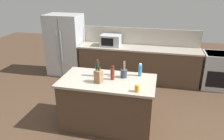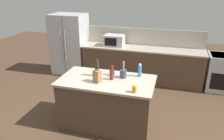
{
  "view_description": "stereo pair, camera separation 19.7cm",
  "coord_description": "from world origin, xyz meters",
  "px_view_note": "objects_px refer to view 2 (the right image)",
  "views": [
    {
      "loc": [
        0.88,
        -3.43,
        2.54
      ],
      "look_at": [
        0.0,
        0.35,
        0.99
      ],
      "focal_mm": 35.0,
      "sensor_mm": 36.0,
      "label": 1
    },
    {
      "loc": [
        1.07,
        -3.38,
        2.54
      ],
      "look_at": [
        0.0,
        0.35,
        0.99
      ],
      "focal_mm": 35.0,
      "sensor_mm": 36.0,
      "label": 2
    }
  ],
  "objects_px": {
    "honey_jar": "(135,89)",
    "knife_block": "(97,76)",
    "utensil_crock": "(123,73)",
    "dish_soap_bottle": "(140,71)",
    "range_oven": "(223,73)",
    "soy_sauce_bottle": "(113,71)",
    "wine_bottle": "(97,68)",
    "vinegar_bottle": "(111,73)",
    "refrigerator": "(70,44)",
    "microwave": "(114,40)"
  },
  "relations": [
    {
      "from": "utensil_crock",
      "to": "wine_bottle",
      "type": "relative_size",
      "value": 1.01
    },
    {
      "from": "microwave",
      "to": "vinegar_bottle",
      "type": "xyz_separation_m",
      "value": [
        0.55,
        -2.17,
        -0.03
      ]
    },
    {
      "from": "refrigerator",
      "to": "wine_bottle",
      "type": "distance_m",
      "value": 2.69
    },
    {
      "from": "utensil_crock",
      "to": "wine_bottle",
      "type": "distance_m",
      "value": 0.49
    },
    {
      "from": "dish_soap_bottle",
      "to": "honey_jar",
      "type": "height_order",
      "value": "dish_soap_bottle"
    },
    {
      "from": "soy_sauce_bottle",
      "to": "vinegar_bottle",
      "type": "height_order",
      "value": "vinegar_bottle"
    },
    {
      "from": "utensil_crock",
      "to": "soy_sauce_bottle",
      "type": "relative_size",
      "value": 1.8
    },
    {
      "from": "wine_bottle",
      "to": "vinegar_bottle",
      "type": "xyz_separation_m",
      "value": [
        0.3,
        -0.08,
        -0.03
      ]
    },
    {
      "from": "knife_block",
      "to": "wine_bottle",
      "type": "bearing_deg",
      "value": 134.3
    },
    {
      "from": "refrigerator",
      "to": "wine_bottle",
      "type": "relative_size",
      "value": 5.48
    },
    {
      "from": "wine_bottle",
      "to": "soy_sauce_bottle",
      "type": "distance_m",
      "value": 0.3
    },
    {
      "from": "soy_sauce_bottle",
      "to": "refrigerator",
      "type": "bearing_deg",
      "value": 133.08
    },
    {
      "from": "vinegar_bottle",
      "to": "knife_block",
      "type": "bearing_deg",
      "value": -139.83
    },
    {
      "from": "range_oven",
      "to": "soy_sauce_bottle",
      "type": "xyz_separation_m",
      "value": [
        -2.29,
        -1.96,
        0.56
      ]
    },
    {
      "from": "utensil_crock",
      "to": "vinegar_bottle",
      "type": "distance_m",
      "value": 0.23
    },
    {
      "from": "vinegar_bottle",
      "to": "range_oven",
      "type": "bearing_deg",
      "value": 43.88
    },
    {
      "from": "soy_sauce_bottle",
      "to": "utensil_crock",
      "type": "bearing_deg",
      "value": -16.97
    },
    {
      "from": "knife_block",
      "to": "wine_bottle",
      "type": "relative_size",
      "value": 0.91
    },
    {
      "from": "range_oven",
      "to": "utensil_crock",
      "type": "bearing_deg",
      "value": -135.6
    },
    {
      "from": "range_oven",
      "to": "refrigerator",
      "type": "bearing_deg",
      "value": 179.29
    },
    {
      "from": "refrigerator",
      "to": "range_oven",
      "type": "xyz_separation_m",
      "value": [
        4.17,
        -0.05,
        -0.4
      ]
    },
    {
      "from": "honey_jar",
      "to": "vinegar_bottle",
      "type": "bearing_deg",
      "value": 142.72
    },
    {
      "from": "refrigerator",
      "to": "microwave",
      "type": "xyz_separation_m",
      "value": [
        1.37,
        -0.05,
        0.22
      ]
    },
    {
      "from": "knife_block",
      "to": "range_oven",
      "type": "bearing_deg",
      "value": 67.5
    },
    {
      "from": "utensil_crock",
      "to": "dish_soap_bottle",
      "type": "bearing_deg",
      "value": 26.55
    },
    {
      "from": "refrigerator",
      "to": "range_oven",
      "type": "height_order",
      "value": "refrigerator"
    },
    {
      "from": "refrigerator",
      "to": "range_oven",
      "type": "relative_size",
      "value": 1.89
    },
    {
      "from": "microwave",
      "to": "utensil_crock",
      "type": "xyz_separation_m",
      "value": [
        0.73,
        -2.03,
        -0.07
      ]
    },
    {
      "from": "wine_bottle",
      "to": "honey_jar",
      "type": "distance_m",
      "value": 0.91
    },
    {
      "from": "range_oven",
      "to": "soy_sauce_bottle",
      "type": "relative_size",
      "value": 5.16
    },
    {
      "from": "vinegar_bottle",
      "to": "honey_jar",
      "type": "distance_m",
      "value": 0.61
    },
    {
      "from": "microwave",
      "to": "honey_jar",
      "type": "xyz_separation_m",
      "value": [
        1.04,
        -2.54,
        -0.09
      ]
    },
    {
      "from": "wine_bottle",
      "to": "range_oven",
      "type": "bearing_deg",
      "value": 39.24
    },
    {
      "from": "soy_sauce_bottle",
      "to": "honey_jar",
      "type": "distance_m",
      "value": 0.78
    },
    {
      "from": "dish_soap_bottle",
      "to": "vinegar_bottle",
      "type": "xyz_separation_m",
      "value": [
        -0.46,
        -0.28,
        0.0
      ]
    },
    {
      "from": "knife_block",
      "to": "dish_soap_bottle",
      "type": "bearing_deg",
      "value": 58.0
    },
    {
      "from": "wine_bottle",
      "to": "refrigerator",
      "type": "bearing_deg",
      "value": 127.19
    },
    {
      "from": "range_oven",
      "to": "dish_soap_bottle",
      "type": "distance_m",
      "value": 2.67
    },
    {
      "from": "wine_bottle",
      "to": "vinegar_bottle",
      "type": "bearing_deg",
      "value": -15.33
    },
    {
      "from": "wine_bottle",
      "to": "honey_jar",
      "type": "relative_size",
      "value": 2.55
    },
    {
      "from": "dish_soap_bottle",
      "to": "utensil_crock",
      "type": "bearing_deg",
      "value": -153.45
    },
    {
      "from": "soy_sauce_bottle",
      "to": "honey_jar",
      "type": "relative_size",
      "value": 1.43
    },
    {
      "from": "honey_jar",
      "to": "knife_block",
      "type": "bearing_deg",
      "value": 164.05
    },
    {
      "from": "knife_block",
      "to": "vinegar_bottle",
      "type": "distance_m",
      "value": 0.27
    },
    {
      "from": "range_oven",
      "to": "microwave",
      "type": "xyz_separation_m",
      "value": [
        -2.8,
        0.0,
        0.62
      ]
    },
    {
      "from": "microwave",
      "to": "wine_bottle",
      "type": "bearing_deg",
      "value": -83.09
    },
    {
      "from": "utensil_crock",
      "to": "honey_jar",
      "type": "distance_m",
      "value": 0.59
    },
    {
      "from": "microwave",
      "to": "wine_bottle",
      "type": "height_order",
      "value": "wine_bottle"
    },
    {
      "from": "dish_soap_bottle",
      "to": "honey_jar",
      "type": "distance_m",
      "value": 0.65
    },
    {
      "from": "microwave",
      "to": "wine_bottle",
      "type": "relative_size",
      "value": 1.66
    }
  ]
}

